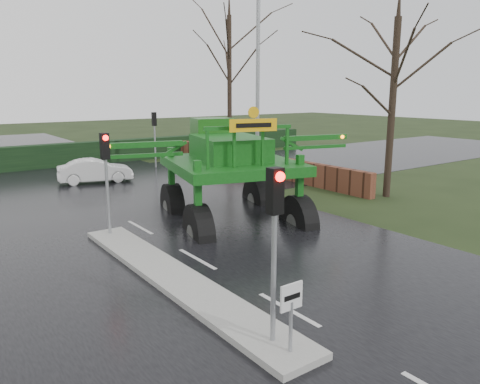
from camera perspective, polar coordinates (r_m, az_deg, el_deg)
ground at (r=10.95m, az=5.89°, el=-14.14°), size 140.00×140.00×0.00m
road_main at (r=19.10m, az=-14.55°, el=-2.86°), size 14.00×80.00×0.02m
road_cross at (r=24.65m, az=-19.73°, el=0.19°), size 80.00×12.00×0.02m
median_island at (r=12.49m, az=-8.07°, el=-10.33°), size 1.20×10.00×0.16m
hedge_row at (r=32.20m, az=-23.93°, el=3.89°), size 44.00×0.90×1.50m
brick_wall at (r=29.18m, az=0.33°, el=3.88°), size 0.40×20.00×1.20m
keep_left_sign at (r=8.71m, az=6.26°, el=-13.71°), size 0.50×0.07×1.35m
traffic_signal_near at (r=8.51m, az=4.27°, el=-3.25°), size 0.26×0.33×3.52m
traffic_signal_mid at (r=15.83m, az=-16.05°, el=3.55°), size 0.26×0.33×3.52m
traffic_signal_far at (r=30.33m, az=-10.40°, el=7.78°), size 0.26×0.33×3.52m
street_light_right at (r=24.31m, az=1.60°, el=14.93°), size 3.85×0.30×10.00m
tree_right_near at (r=22.45m, az=18.24°, el=12.53°), size 5.60×5.60×9.64m
tree_right_far at (r=34.43m, az=-1.30°, el=15.00°), size 7.00×7.00×12.05m
crop_sprayer at (r=15.87m, az=-5.51°, el=3.89°), size 9.42×6.96×5.41m
white_sedan at (r=26.37m, az=-17.15°, el=1.10°), size 4.06×2.22×1.27m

